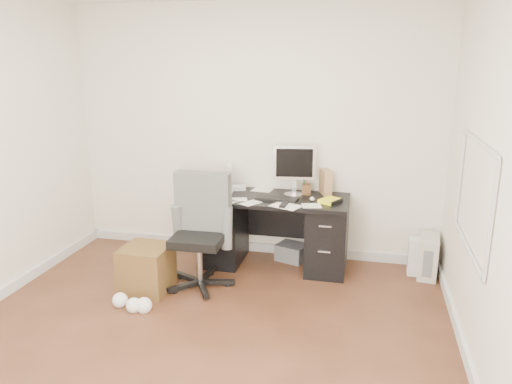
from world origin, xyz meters
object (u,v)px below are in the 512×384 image
Objects in this scene: keyboard at (276,199)px; pc_tower at (428,256)px; desk at (275,229)px; wicker_basket at (147,268)px; lcd_monitor at (294,171)px; office_chair at (198,233)px.

pc_tower is (1.52, 0.19, -0.56)m from keyboard.
wicker_basket is (-1.07, -0.84, -0.18)m from desk.
desk is 2.81× the size of lcd_monitor.
pc_tower is at bearing 3.43° from desk.
pc_tower is (1.38, -0.00, -0.81)m from lcd_monitor.
desk is 1.37m from wicker_basket.
office_chair is (-0.64, -0.55, -0.22)m from keyboard.
wicker_basket is at bearing -150.80° from lcd_monitor.
desk is at bearing 114.52° from keyboard.
office_chair is at bearing -133.68° from keyboard.
office_chair is at bearing -132.75° from desk.
desk is at bearing -160.20° from lcd_monitor.
office_chair is 2.32m from pc_tower.
pc_tower is at bearing -7.65° from lcd_monitor.
keyboard is 0.98× the size of wicker_basket.
pc_tower is 0.95× the size of wicker_basket.
keyboard is (0.04, -0.10, 0.36)m from desk.
office_chair is at bearing -144.04° from lcd_monitor.
lcd_monitor is 1.19m from office_chair.
lcd_monitor reaches higher than office_chair.
wicker_basket is at bearing -153.83° from pc_tower.
lcd_monitor reaches higher than pc_tower.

